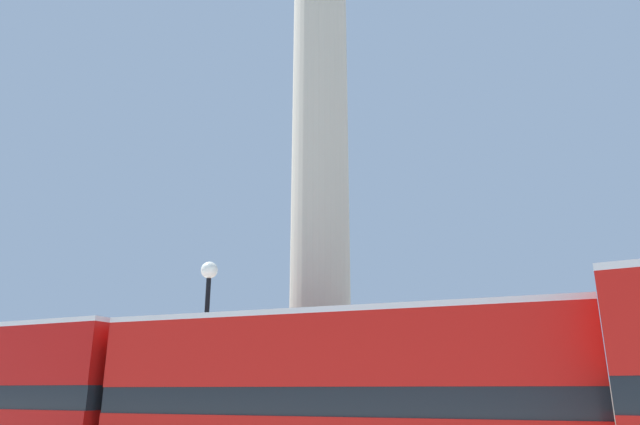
# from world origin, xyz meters

# --- Properties ---
(monument_column) EXTENTS (5.96, 5.96, 23.58)m
(monument_column) POSITION_xyz_m (0.00, 0.00, 7.82)
(monument_column) COLOR #ADA593
(monument_column) RESTS_ON ground_plane
(bus_a) EXTENTS (10.45, 3.34, 4.20)m
(bus_a) POSITION_xyz_m (3.03, -5.78, 2.33)
(bus_a) COLOR #B7140F
(bus_a) RESTS_ON ground_plane
(street_lamp) EXTENTS (0.50, 0.50, 6.22)m
(street_lamp) POSITION_xyz_m (-1.89, -3.79, 3.91)
(street_lamp) COLOR black
(street_lamp) RESTS_ON ground_plane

